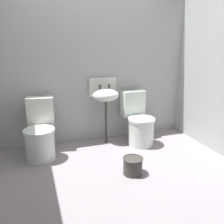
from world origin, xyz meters
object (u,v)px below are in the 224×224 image
at_px(toilet_left, 40,134).
at_px(bucket, 133,166).
at_px(toilet_right, 139,123).
at_px(sink, 105,95).

distance_m(toilet_left, bucket, 1.31).
relative_size(toilet_left, bucket, 3.24).
height_order(toilet_left, bucket, toilet_left).
relative_size(toilet_right, sink, 0.79).
bearing_deg(bucket, sink, 90.83).
bearing_deg(sink, toilet_left, -169.10).
xyz_separation_m(toilet_right, bucket, (-0.46, -0.83, -0.21)).
bearing_deg(toilet_left, sink, -159.43).
height_order(sink, bucket, sink).
relative_size(toilet_right, bucket, 3.24).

